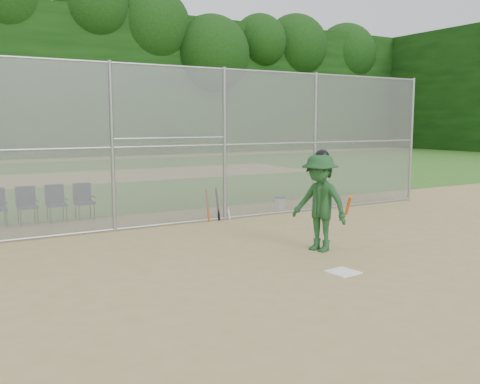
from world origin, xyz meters
TOP-DOWN VIEW (x-y plane):
  - ground at (0.00, 0.00)m, footprint 100.00×100.00m
  - grass_strip at (0.00, 18.00)m, footprint 100.00×100.00m
  - dirt_patch_far at (0.00, 18.00)m, footprint 24.00×24.00m
  - backstop_fence at (0.00, 5.00)m, footprint 16.09×0.09m
  - treeline at (0.00, 20.00)m, footprint 81.00×60.00m
  - home_plate at (0.33, -0.46)m, footprint 0.52×0.52m
  - batter_at_plate at (0.99, 1.02)m, footprint 1.16×1.44m
  - water_cooler at (3.22, 5.62)m, footprint 0.31×0.31m
  - spare_bats at (0.82, 5.06)m, footprint 0.66×0.27m
  - chair_3 at (-3.64, 6.98)m, footprint 0.54×0.52m
  - chair_4 at (-2.92, 6.98)m, footprint 0.54×0.52m
  - chair_5 at (-2.20, 6.98)m, footprint 0.54×0.52m

SIDE VIEW (x-z plane):
  - ground at x=0.00m, z-range 0.00..0.00m
  - grass_strip at x=0.00m, z-range 0.01..0.01m
  - dirt_patch_far at x=0.00m, z-range 0.01..0.01m
  - home_plate at x=0.33m, z-range 0.00..0.02m
  - water_cooler at x=3.22m, z-range 0.00..0.40m
  - spare_bats at x=0.82m, z-range 0.00..0.84m
  - chair_3 at x=-3.64m, z-range 0.00..0.96m
  - chair_4 at x=-2.92m, z-range 0.00..0.96m
  - chair_5 at x=-2.20m, z-range 0.00..0.96m
  - batter_at_plate at x=0.99m, z-range -0.03..2.02m
  - backstop_fence at x=0.00m, z-range 0.07..4.07m
  - treeline at x=0.00m, z-range 0.00..11.00m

